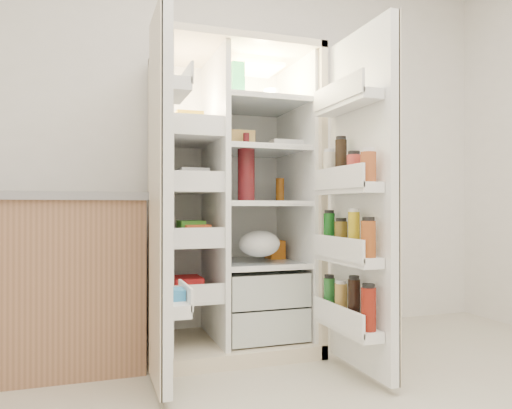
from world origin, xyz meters
name	(u,v)px	position (x,y,z in m)	size (l,w,h in m)	color
wall_back	(229,136)	(0.00, 2.00, 1.35)	(4.00, 0.02, 2.70)	white
refrigerator	(233,226)	(-0.08, 1.65, 0.74)	(0.92, 0.70, 1.80)	beige
freezer_door	(161,200)	(-0.59, 1.05, 0.89)	(0.15, 0.40, 1.72)	white
fridge_door	(359,206)	(0.39, 0.96, 0.87)	(0.17, 0.58, 1.72)	white
kitchen_counter	(20,280)	(-1.25, 1.64, 0.47)	(1.29, 0.69, 0.94)	#9B6D4D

